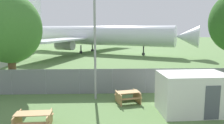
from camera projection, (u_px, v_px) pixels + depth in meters
name	position (u px, v px, depth m)	size (l,w,h in m)	color
perimeter_fence	(112.00, 81.00, 16.74)	(56.07, 0.07, 1.94)	gray
airplane	(92.00, 36.00, 44.70)	(38.42, 31.51, 11.24)	silver
portable_cabin	(192.00, 93.00, 12.91)	(3.93, 2.59, 2.38)	silver
picnic_bench_near_cabin	(33.00, 118.00, 11.03)	(1.87, 1.49, 0.76)	tan
picnic_bench_open_grass	(128.00, 96.00, 14.75)	(1.82, 1.71, 0.76)	tan
tree_left_of_cabin	(9.00, 29.00, 16.58)	(4.83, 4.83, 7.64)	brown
light_mast	(95.00, 33.00, 14.89)	(0.44, 0.44, 7.67)	#99999E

